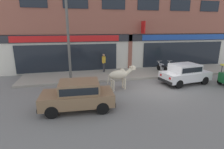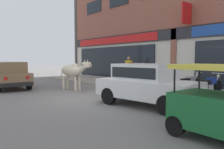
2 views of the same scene
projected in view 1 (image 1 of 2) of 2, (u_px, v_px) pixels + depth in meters
ground_plane at (156, 89)px, 11.70m from camera, size 90.00×90.00×0.00m
sidewalk at (136, 73)px, 15.42m from camera, size 19.00×3.55×0.17m
shop_building at (130, 18)px, 16.11m from camera, size 23.00×1.40×10.03m
cow at (120, 75)px, 11.39m from camera, size 2.10×0.94×1.61m
car_0 at (185, 73)px, 12.62m from camera, size 3.76×2.08×1.46m
car_1 at (78, 94)px, 8.60m from camera, size 3.67×1.75×1.46m
motorcycle_0 at (162, 68)px, 15.47m from camera, size 0.52×1.81×0.88m
motorcycle_1 at (173, 67)px, 15.59m from camera, size 0.52×1.81×0.88m
pedestrian at (104, 61)px, 15.29m from camera, size 0.32×0.45×1.60m
utility_pole at (68, 36)px, 11.99m from camera, size 0.18×0.18×6.48m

